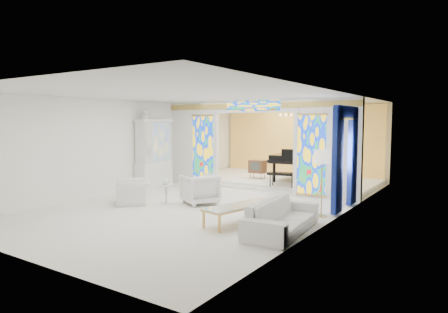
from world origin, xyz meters
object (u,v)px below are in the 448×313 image
Objects in this scene: china_cabinet at (153,154)px; sofa at (282,216)px; grand_piano at (301,159)px; armchair_left at (133,192)px; tv_console at (257,167)px; coffee_table at (241,206)px; armchair_right at (200,189)px.

china_cabinet reaches higher than sofa.
grand_piano reaches higher than sofa.
armchair_left is 0.44× the size of sofa.
china_cabinet reaches higher than tv_console.
armchair_left is at bearing -122.01° from grand_piano.
grand_piano is at bearing 99.43° from coffee_table.
armchair_left is 0.33× the size of grand_piano.
china_cabinet is 2.68× the size of armchair_left.
grand_piano is (-0.97, 5.87, 0.57)m from coffee_table.
armchair_right is 0.30× the size of grand_piano.
sofa is at bearing -9.49° from coffee_table.
tv_console is (1.15, 5.21, 0.29)m from armchair_left.
sofa reaches higher than armchair_left.
sofa is 1.14m from coffee_table.
sofa is at bearing -77.50° from grand_piano.
coffee_table is at bearing -66.06° from tv_console.
china_cabinet reaches higher than grand_piano.
tv_console is at bearing 114.90° from coffee_table.
sofa is at bearing -23.80° from china_cabinet.
armchair_left is 5.34m from tv_console.
grand_piano is 4.48× the size of tv_console.
tv_console reaches higher than armchair_left.
grand_piano is at bearing -164.21° from armchair_right.
armchair_right reaches higher than armchair_left.
grand_piano is (4.07, 3.34, -0.20)m from china_cabinet.
armchair_right is at bearing -84.66° from tv_console.
armchair_right is (2.99, -1.33, -0.75)m from china_cabinet.
sofa is (4.79, -0.40, 0.01)m from armchair_left.
armchair_right is 2.38m from coffee_table.
coffee_table is 0.66× the size of grand_piano.
armchair_right is 0.45× the size of coffee_table.
china_cabinet reaches higher than armchair_right.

